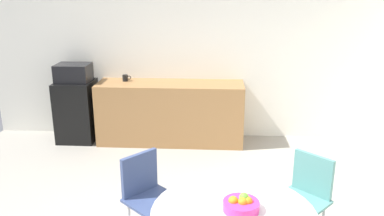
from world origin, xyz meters
name	(u,v)px	position (x,y,z in m)	size (l,w,h in m)	color
wall_back	(187,52)	(0.00, 3.00, 1.30)	(6.00, 0.10, 2.60)	white
counter_block	(171,113)	(-0.23, 2.65, 0.45)	(2.12, 0.60, 0.90)	#9E7042
mini_fridge	(77,111)	(-1.64, 2.65, 0.45)	(0.54, 0.54, 0.90)	black
microwave	(73,73)	(-1.64, 2.65, 1.03)	(0.48, 0.38, 0.26)	black
chair_navy	(146,188)	(-0.18, 0.25, 0.52)	(0.59, 0.59, 0.83)	silver
chair_teal	(306,190)	(1.24, 0.31, 0.52)	(0.59, 0.59, 0.83)	silver
fruit_bowl	(242,204)	(0.62, -0.40, 0.78)	(0.26, 0.26, 0.13)	#D8338C
mug_white	(125,78)	(-0.90, 2.74, 0.95)	(0.13, 0.08, 0.09)	black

